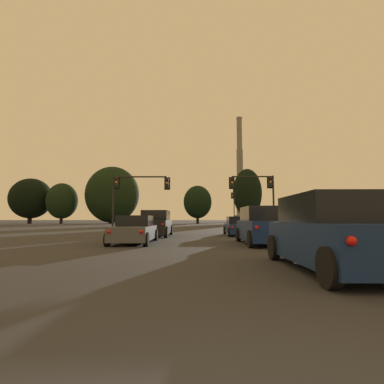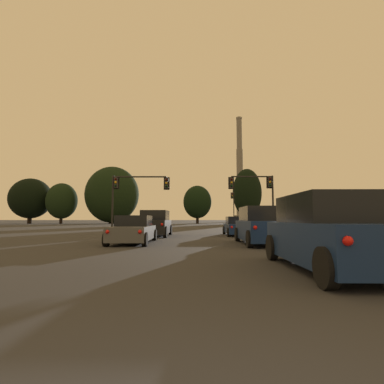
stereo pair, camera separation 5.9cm
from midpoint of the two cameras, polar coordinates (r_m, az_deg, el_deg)
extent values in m
cube|color=navy|center=(8.13, 24.99, -8.68)|extent=(1.99, 4.83, 0.95)
cube|color=black|center=(8.22, 24.43, -2.90)|extent=(1.82, 2.82, 0.70)
cylinder|color=black|center=(9.66, 15.11, -10.14)|extent=(0.23, 0.76, 0.76)
cylinder|color=black|center=(10.29, 25.45, -9.51)|extent=(0.23, 0.76, 0.76)
cylinder|color=black|center=(6.03, 24.42, -13.01)|extent=(0.23, 0.76, 0.76)
sphere|color=red|center=(5.60, 27.79, -8.24)|extent=(0.17, 0.17, 0.17)
cube|color=black|center=(22.02, -7.00, -6.58)|extent=(2.01, 4.83, 0.95)
cube|color=black|center=(22.13, -6.94, -4.43)|extent=(1.83, 2.83, 0.70)
cylinder|color=black|center=(24.07, -8.60, -7.15)|extent=(0.23, 0.76, 0.76)
cylinder|color=black|center=(23.83, -4.11, -7.22)|extent=(0.23, 0.76, 0.76)
cylinder|color=black|center=(20.29, -10.43, -7.52)|extent=(0.23, 0.76, 0.76)
cylinder|color=black|center=(20.00, -5.09, -7.61)|extent=(0.23, 0.76, 0.76)
sphere|color=red|center=(19.75, -10.23, -6.10)|extent=(0.17, 0.17, 0.17)
sphere|color=red|center=(19.51, -5.71, -6.17)|extent=(0.17, 0.17, 0.17)
cube|color=navy|center=(15.35, 13.16, -7.12)|extent=(1.99, 4.83, 0.95)
cube|color=black|center=(15.46, 13.00, -4.05)|extent=(1.82, 2.82, 0.70)
cylinder|color=black|center=(17.10, 8.68, -8.00)|extent=(0.23, 0.76, 0.76)
cylinder|color=black|center=(17.45, 14.86, -7.83)|extent=(0.23, 0.76, 0.76)
cylinder|color=black|center=(13.30, 10.98, -8.81)|extent=(0.23, 0.76, 0.76)
cylinder|color=black|center=(13.76, 18.80, -8.50)|extent=(0.23, 0.76, 0.76)
sphere|color=red|center=(12.82, 12.04, -6.63)|extent=(0.17, 0.17, 0.17)
sphere|color=red|center=(13.21, 18.73, -6.43)|extent=(0.17, 0.17, 0.17)
cube|color=navy|center=(23.13, 8.77, -6.87)|extent=(1.90, 4.64, 0.70)
cube|color=black|center=(23.35, 8.67, -5.32)|extent=(1.67, 2.24, 0.55)
cylinder|color=black|center=(24.93, 6.18, -7.25)|extent=(0.23, 0.64, 0.64)
cylinder|color=black|center=(25.14, 10.21, -7.18)|extent=(0.23, 0.64, 0.64)
cylinder|color=black|center=(21.15, 7.07, -7.62)|extent=(0.23, 0.64, 0.64)
cylinder|color=black|center=(21.40, 11.80, -7.52)|extent=(0.23, 0.64, 0.64)
sphere|color=red|center=(20.74, 7.62, -6.67)|extent=(0.17, 0.17, 0.17)
sphere|color=red|center=(20.95, 11.56, -6.60)|extent=(0.17, 0.17, 0.17)
cube|color=#4C4F54|center=(15.97, -11.05, -7.65)|extent=(1.84, 4.61, 0.70)
cube|color=black|center=(16.18, -10.86, -5.40)|extent=(1.64, 2.21, 0.55)
cylinder|color=black|center=(18.02, -12.72, -7.98)|extent=(0.23, 0.64, 0.64)
cylinder|color=black|center=(17.73, -7.10, -8.11)|extent=(0.23, 0.64, 0.64)
cylinder|color=black|center=(14.33, -15.96, -8.67)|extent=(0.23, 0.64, 0.64)
cylinder|color=black|center=(13.97, -8.90, -8.90)|extent=(0.23, 0.64, 0.64)
sphere|color=red|center=(13.87, -15.75, -7.31)|extent=(0.17, 0.17, 0.17)
sphere|color=red|center=(13.56, -9.82, -7.48)|extent=(0.17, 0.17, 0.17)
cylinder|color=black|center=(61.24, 7.95, -3.14)|extent=(0.18, 0.18, 6.66)
cylinder|color=black|center=(61.22, 7.99, -6.21)|extent=(0.40, 0.40, 0.10)
cube|color=#282828|center=(61.35, 7.65, -0.66)|extent=(0.34, 0.34, 1.04)
cube|color=black|center=(61.53, 7.63, -0.67)|extent=(0.58, 0.03, 1.25)
sphere|color=#320504|center=(61.19, 7.67, -0.34)|extent=(0.22, 0.22, 0.22)
sphere|color=#F2AD14|center=(61.16, 7.68, -0.64)|extent=(0.22, 0.22, 0.22)
sphere|color=black|center=(61.14, 7.68, -0.94)|extent=(0.22, 0.22, 0.22)
cylinder|color=black|center=(31.33, 15.18, -2.08)|extent=(0.18, 0.18, 5.64)
cylinder|color=black|center=(31.32, 15.30, -7.15)|extent=(0.40, 0.40, 0.10)
cube|color=#282828|center=(31.44, 14.58, 1.83)|extent=(0.34, 0.34, 1.04)
cube|color=black|center=(31.61, 14.50, 1.79)|extent=(0.58, 0.03, 1.25)
sphere|color=#320504|center=(31.30, 14.66, 2.46)|extent=(0.22, 0.22, 0.22)
sphere|color=#F2AD14|center=(31.26, 14.67, 1.87)|extent=(0.22, 0.22, 0.22)
sphere|color=black|center=(31.22, 14.68, 1.28)|extent=(0.22, 0.22, 0.22)
cylinder|color=black|center=(31.11, 11.34, 2.90)|extent=(4.19, 0.14, 0.14)
sphere|color=black|center=(31.58, 15.07, 2.85)|extent=(0.18, 0.18, 0.18)
cube|color=#282828|center=(30.68, 7.52, 1.74)|extent=(0.34, 0.34, 1.04)
cube|color=black|center=(30.86, 7.48, 1.70)|extent=(0.58, 0.03, 1.25)
sphere|color=#320504|center=(30.53, 7.56, 2.39)|extent=(0.22, 0.22, 0.22)
sphere|color=#F2AD14|center=(30.49, 7.57, 1.79)|extent=(0.22, 0.22, 0.22)
sphere|color=black|center=(30.45, 7.58, 1.19)|extent=(0.22, 0.22, 0.22)
cylinder|color=black|center=(30.05, -14.89, -2.15)|extent=(0.18, 0.18, 5.45)
cylinder|color=black|center=(30.04, -15.01, -7.25)|extent=(0.40, 0.40, 0.10)
cube|color=#282828|center=(30.15, -14.27, 1.75)|extent=(0.34, 0.34, 1.04)
cube|color=black|center=(30.32, -14.18, 1.71)|extent=(0.58, 0.03, 1.25)
sphere|color=#320504|center=(30.00, -14.34, 2.41)|extent=(0.22, 0.22, 0.22)
sphere|color=#F2AD14|center=(29.96, -14.35, 1.80)|extent=(0.22, 0.22, 0.22)
sphere|color=black|center=(29.93, -14.37, 1.18)|extent=(0.22, 0.22, 0.22)
cylinder|color=black|center=(29.73, -9.89, 2.87)|extent=(5.23, 0.14, 0.14)
sphere|color=black|center=(30.29, -14.77, 2.82)|extent=(0.18, 0.18, 0.18)
cube|color=#282828|center=(29.32, -4.86, 1.66)|extent=(0.34, 0.34, 1.04)
cube|color=black|center=(29.50, -4.83, 1.62)|extent=(0.58, 0.03, 1.25)
sphere|color=#320504|center=(29.17, -4.89, 2.34)|extent=(0.22, 0.22, 0.22)
sphere|color=#F2AD14|center=(29.13, -4.89, 1.71)|extent=(0.22, 0.22, 0.22)
sphere|color=black|center=(29.09, -4.90, 1.08)|extent=(0.22, 0.22, 0.22)
cylinder|color=slate|center=(132.25, 9.18, -5.00)|extent=(5.18, 5.18, 2.80)
cylinder|color=gray|center=(132.54, 9.13, -1.24)|extent=(3.24, 3.24, 14.60)
cylinder|color=gray|center=(134.31, 9.04, 4.98)|extent=(2.78, 2.78, 14.60)
cylinder|color=gray|center=(137.61, 8.95, 10.98)|extent=(2.33, 2.33, 14.60)
cylinder|color=gray|center=(139.69, 8.91, 13.72)|extent=(2.61, 2.61, 0.70)
cylinder|color=black|center=(83.41, 10.51, -4.72)|extent=(0.79, 0.79, 3.45)
ellipsoid|color=black|center=(83.72, 10.44, -0.13)|extent=(7.92, 7.13, 13.24)
cylinder|color=black|center=(89.17, -28.56, -4.46)|extent=(1.09, 1.09, 2.66)
ellipsoid|color=black|center=(89.33, -28.42, -1.07)|extent=(10.86, 9.77, 10.52)
cylinder|color=black|center=(75.80, 1.02, -5.16)|extent=(0.71, 0.71, 2.42)
ellipsoid|color=black|center=(75.92, 1.01, -1.90)|extent=(7.13, 6.42, 8.30)
cylinder|color=black|center=(80.81, -15.11, -5.10)|extent=(1.39, 1.39, 2.08)
ellipsoid|color=black|center=(81.05, -15.00, -0.48)|extent=(13.90, 12.51, 14.68)
cylinder|color=black|center=(83.08, -23.71, -4.73)|extent=(0.78, 0.78, 2.40)
ellipsoid|color=black|center=(83.21, -23.60, -1.56)|extent=(7.81, 7.03, 9.08)
camera|label=1|loc=(0.03, -90.04, 0.00)|focal=28.00mm
camera|label=2|loc=(0.03, 89.96, 0.00)|focal=28.00mm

